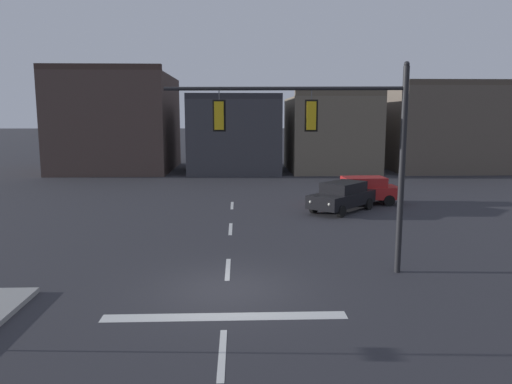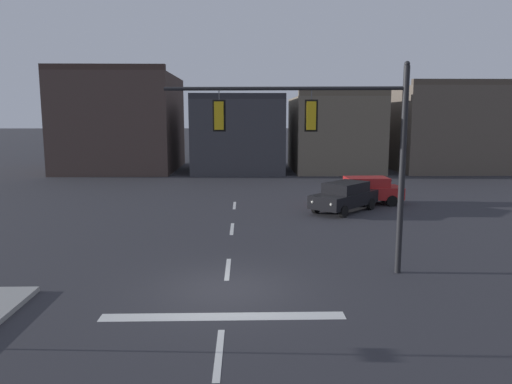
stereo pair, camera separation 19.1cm
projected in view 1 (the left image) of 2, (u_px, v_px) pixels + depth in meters
The scene contains 7 objects.
ground_plane at pixel (226, 290), 14.63m from camera, with size 400.00×400.00×0.00m, color #2B2B30.
stop_bar_paint at pixel (225, 317), 12.66m from camera, with size 6.40×0.50×0.01m, color silver.
lane_centreline at pixel (228, 269), 16.61m from camera, with size 0.16×26.40×0.01m.
signal_mast_near_side at pixel (333, 136), 15.69m from camera, with size 7.81×0.77×6.89m.
car_lot_nearside at pixel (342, 196), 26.64m from camera, with size 4.32×4.45×1.61m.
car_lot_middle at pixel (362, 190), 28.91m from camera, with size 4.50×2.01×1.61m.
building_row at pixel (267, 129), 46.89m from camera, with size 41.96×12.36×9.52m.
Camera 1 is at (0.38, -14.03, 5.18)m, focal length 34.06 mm.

